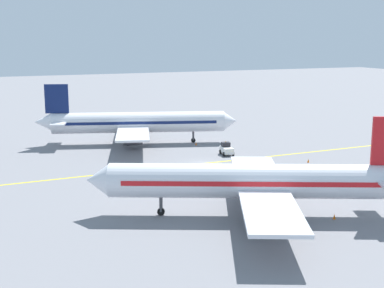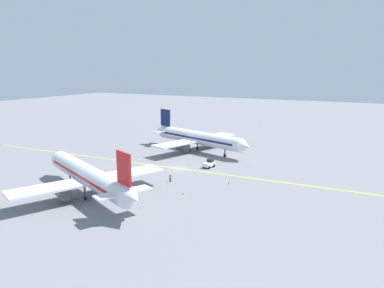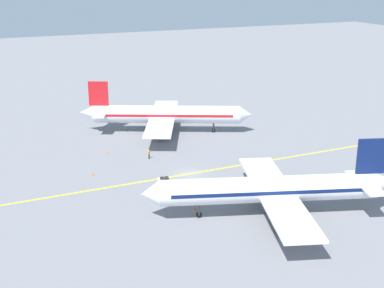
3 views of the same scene
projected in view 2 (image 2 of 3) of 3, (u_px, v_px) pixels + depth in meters
The scene contains 10 objects.
ground_plane at pixel (179, 168), 86.25m from camera, with size 400.00×400.00×0.00m, color slate.
apron_yellow_centreline at pixel (179, 168), 86.25m from camera, with size 0.40×120.00×0.01m, color yellow.
airplane_at_gate at pixel (89, 176), 67.02m from camera, with size 27.61×33.51×10.60m.
airplane_adjacent_stand at pixel (197, 138), 103.70m from camera, with size 28.24×34.69×10.60m.
baggage_tug_white at pixel (209, 164), 86.95m from camera, with size 3.21×2.18×2.11m.
ground_crew_worker at pixel (170, 177), 76.03m from camera, with size 0.46×0.41×1.68m.
traffic_cone_near_nose at pixel (229, 183), 74.65m from camera, with size 0.32×0.32×0.55m, color orange.
traffic_cone_mid_apron at pixel (105, 208), 61.04m from camera, with size 0.32×0.32×0.55m, color orange.
traffic_cone_by_wingtip at pixel (183, 193), 68.51m from camera, with size 0.32×0.32×0.55m, color orange.
traffic_cone_far_edge at pixel (219, 158), 95.55m from camera, with size 0.32×0.32×0.55m, color orange.
Camera 2 is at (-72.46, -41.38, 22.76)m, focal length 35.00 mm.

